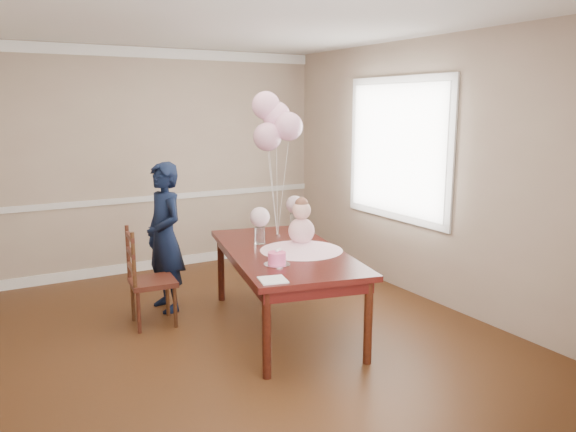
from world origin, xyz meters
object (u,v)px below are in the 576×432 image
Objects in this scene: dining_table_top at (284,253)px; dining_chair_seat at (153,282)px; birthday_cake at (277,258)px; woman at (165,237)px.

dining_chair_seat is at bearing 158.89° from dining_table_top.
dining_table_top reaches higher than dining_chair_seat.
dining_chair_seat is at bearing 124.62° from birthday_cake.
birthday_cake is at bearing -113.96° from dining_table_top.
dining_table_top is 13.33× the size of birthday_cake.
dining_table_top is at bearing 53.76° from birthday_cake.
woman is (-0.79, 1.01, 0.03)m from dining_table_top.
dining_chair_seat is (-0.74, 1.07, -0.38)m from birthday_cake.
woman reaches higher than dining_chair_seat.
woman reaches higher than dining_table_top.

